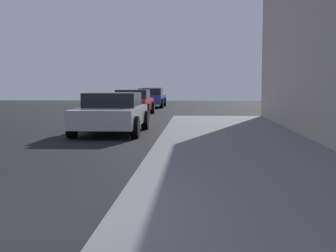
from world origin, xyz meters
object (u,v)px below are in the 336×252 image
car_red (133,102)px  car_blue (150,98)px  car_yellow (152,95)px  car_silver (112,113)px

car_red → car_blue: same height
car_yellow → car_silver: bearing=92.2°
car_silver → car_blue: size_ratio=0.95×
car_silver → car_red: bearing=-86.7°
car_red → car_yellow: bearing=-88.4°
car_silver → car_blue: 16.87m
car_silver → car_red: same height
car_red → car_silver: bearing=93.3°
car_blue → car_yellow: same height
car_silver → car_yellow: (-0.91, 23.89, 0.00)m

